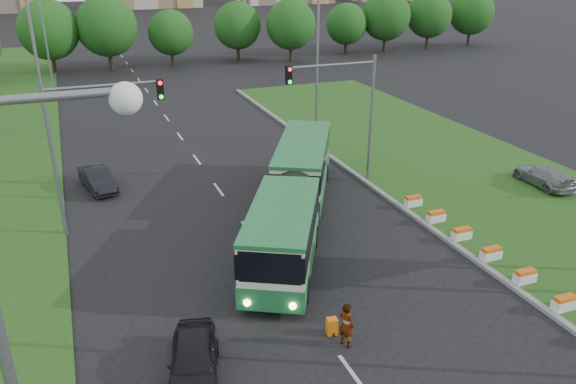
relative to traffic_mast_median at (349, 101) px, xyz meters
name	(u,v)px	position (x,y,z in m)	size (l,w,h in m)	color
ground	(351,274)	(-4.78, -10.00, -5.35)	(360.00, 360.00, 0.00)	black
grass_median	(471,176)	(8.22, -2.00, -5.27)	(14.00, 60.00, 0.15)	#214E16
median_kerb	(378,191)	(1.27, -2.00, -5.26)	(0.30, 60.00, 0.18)	gray
lane_markings	(191,151)	(-7.78, 10.00, -5.35)	(0.20, 100.00, 0.01)	#B5B4AD
flower_planters	(491,253)	(1.92, -11.40, -4.90)	(1.10, 13.70, 0.60)	white
traffic_mast_median	(349,101)	(0.00, 0.00, 0.00)	(5.76, 0.32, 8.00)	gray
traffic_mast_left	(85,133)	(-15.16, -1.00, 0.00)	(5.76, 0.32, 8.00)	gray
street_lamps	(223,102)	(-7.78, 0.00, 0.65)	(36.00, 60.00, 12.00)	gray
tree_line	(228,29)	(5.22, 45.00, -0.85)	(120.00, 8.00, 9.00)	#1C5115
articulated_bus	(287,194)	(-5.60, -4.14, -3.57)	(2.75, 17.64, 2.90)	white
car_left_near	(194,360)	(-12.92, -14.06, -4.64)	(1.67, 4.15, 1.41)	black
car_left_far	(98,179)	(-14.71, 4.81, -4.67)	(1.43, 4.11, 1.36)	black
car_median	(544,176)	(11.26, -5.07, -4.58)	(1.75, 4.30, 1.25)	gray
pedestrian	(346,325)	(-7.30, -14.44, -4.44)	(0.67, 0.44, 1.82)	gray
shopping_trolley	(332,326)	(-7.49, -13.64, -5.01)	(0.40, 0.42, 0.68)	orange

